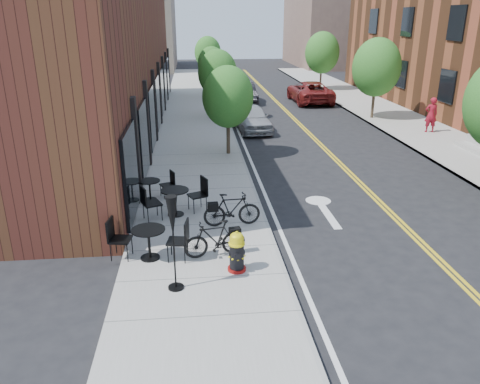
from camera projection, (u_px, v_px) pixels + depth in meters
name	position (u px, v px, depth m)	size (l,w,h in m)	color
ground	(277.00, 248.00, 12.49)	(120.00, 120.00, 0.00)	black
sidewalk_near	(197.00, 149.00, 21.60)	(4.00, 70.00, 0.12)	#9E9B93
sidewalk_far	(444.00, 143.00, 22.72)	(4.00, 70.00, 0.12)	#9E9B93
building_near	(104.00, 65.00, 23.70)	(5.00, 28.00, 7.00)	#4F2119
bg_building_left	(140.00, 24.00, 54.71)	(8.00, 14.00, 10.00)	#726656
bg_building_right	(335.00, 15.00, 58.46)	(10.00, 16.00, 12.00)	brown
tree_near_a	(228.00, 97.00, 19.90)	(2.20, 2.20, 3.81)	#382B1E
tree_near_b	(218.00, 73.00, 27.32)	(2.30, 2.30, 3.98)	#382B1E
tree_near_c	(212.00, 64.00, 34.84)	(2.10, 2.10, 3.67)	#382B1E
tree_near_d	(208.00, 53.00, 42.20)	(2.40, 2.40, 4.11)	#382B1E
tree_far_b	(377.00, 67.00, 27.13)	(2.80, 2.80, 4.62)	#382B1E
tree_far_c	(322.00, 53.00, 38.31)	(2.80, 2.80, 4.62)	#382B1E
fire_hydrant	(237.00, 252.00, 11.02)	(0.47, 0.47, 1.02)	maroon
bicycle_left	(215.00, 239.00, 11.69)	(0.45, 1.58, 0.95)	black
bicycle_right	(232.00, 209.00, 13.42)	(0.47, 1.65, 0.99)	black
bistro_set_a	(149.00, 239.00, 11.56)	(1.97, 0.96, 1.04)	black
bistro_set_b	(175.00, 198.00, 14.13)	(2.00, 1.22, 1.06)	black
bistro_set_c	(150.00, 187.00, 15.34)	(1.65, 1.01, 0.88)	black
patio_umbrella	(173.00, 224.00, 9.89)	(0.36, 0.36, 2.20)	black
parked_car_a	(252.00, 118.00, 25.19)	(1.64, 4.08, 1.39)	#9B9EA2
parked_car_b	(244.00, 93.00, 33.68)	(1.46, 4.20, 1.38)	black
parked_car_c	(233.00, 82.00, 39.29)	(1.85, 4.54, 1.32)	silver
parked_car_far	(310.00, 92.00, 33.62)	(2.52, 5.46, 1.52)	maroon
pedestrian	(431.00, 115.00, 24.32)	(0.66, 0.43, 1.81)	maroon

